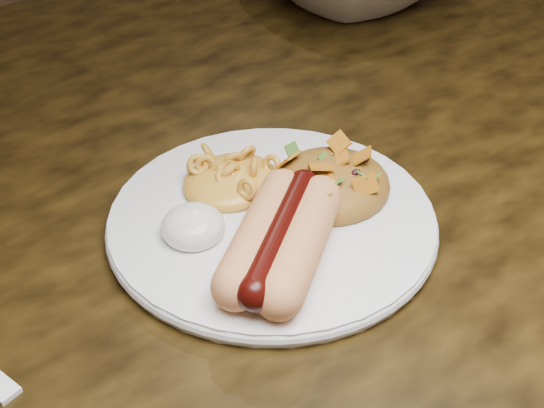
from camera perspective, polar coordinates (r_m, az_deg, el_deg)
table at (r=0.73m, az=-9.77°, el=-4.75°), size 1.60×0.90×0.75m
plate at (r=0.61m, az=0.00°, el=-1.26°), size 0.27×0.27×0.01m
hotdog at (r=0.55m, az=0.68°, el=-2.55°), size 0.12×0.12×0.03m
mac_and_cheese at (r=0.63m, az=-3.10°, el=2.60°), size 0.10×0.09×0.03m
sour_cream at (r=0.58m, az=-6.03°, el=-1.16°), size 0.06×0.06×0.03m
taco_salad at (r=0.62m, az=4.39°, el=2.24°), size 0.10×0.10×0.05m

